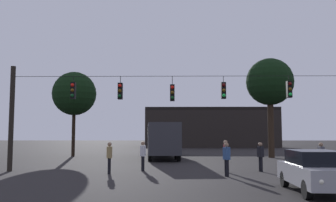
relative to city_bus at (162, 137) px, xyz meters
The scene contains 13 objects.
ground_plane 3.50m from the city_bus, 23.04° to the right, with size 168.00×168.00×0.00m, color black.
overhead_signal_span 12.25m from the city_bus, 76.93° to the right, with size 22.35×0.44×6.05m.
city_bus is the anchor object (origin of this frame).
car_near_right 20.12m from the city_bus, 71.92° to the right, with size 1.98×4.40×1.52m.
pedestrian_crossing_left 12.71m from the city_bus, 71.89° to the right, with size 0.27×0.38×1.77m.
pedestrian_crossing_center 14.65m from the city_bus, 75.37° to the right, with size 0.35×0.42×1.69m.
pedestrian_crossing_right 11.49m from the city_bus, 93.70° to the right, with size 0.31×0.40×1.69m.
pedestrian_near_bus 13.20m from the city_bus, 63.08° to the right, with size 0.34×0.42×1.64m.
pedestrian_trailing 13.24m from the city_bus, 100.50° to the right, with size 0.24×0.36×1.68m.
pedestrian_far_side 15.75m from the city_bus, 55.54° to the right, with size 0.27×0.38×1.67m.
corner_building 27.12m from the city_bus, 75.18° to the left, with size 20.36×8.42×6.14m.
tree_left_silhouette 10.96m from the city_bus, ahead, with size 4.27×4.27×8.99m.
tree_behind_building 9.57m from the city_bus, 167.34° to the left, with size 4.16×4.16×8.03m.
Camera 1 is at (-1.69, -7.05, 2.14)m, focal length 39.14 mm.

